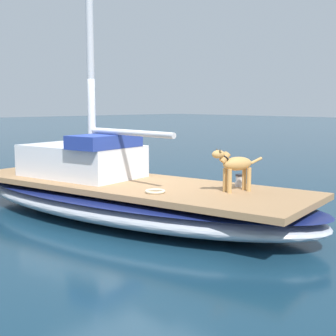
{
  "coord_description": "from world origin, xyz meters",
  "views": [
    {
      "loc": [
        -5.3,
        -6.57,
        2.06
      ],
      "look_at": [
        0.0,
        -1.0,
        1.01
      ],
      "focal_mm": 50.97,
      "sensor_mm": 36.0,
      "label": 1
    }
  ],
  "objects_px": {
    "coiled_rope": "(155,191)",
    "dog_tan": "(235,165)",
    "deck_winch": "(240,181)",
    "sailboat_main": "(130,200)"
  },
  "relations": [
    {
      "from": "deck_winch",
      "to": "coiled_rope",
      "type": "relative_size",
      "value": 0.65
    },
    {
      "from": "dog_tan",
      "to": "deck_winch",
      "type": "bearing_deg",
      "value": 28.52
    },
    {
      "from": "dog_tan",
      "to": "coiled_rope",
      "type": "xyz_separation_m",
      "value": [
        -0.98,
        0.8,
        -0.4
      ]
    },
    {
      "from": "sailboat_main",
      "to": "coiled_rope",
      "type": "relative_size",
      "value": 23.41
    },
    {
      "from": "sailboat_main",
      "to": "dog_tan",
      "type": "bearing_deg",
      "value": -71.83
    },
    {
      "from": "dog_tan",
      "to": "coiled_rope",
      "type": "distance_m",
      "value": 1.33
    },
    {
      "from": "sailboat_main",
      "to": "coiled_rope",
      "type": "height_order",
      "value": "coiled_rope"
    },
    {
      "from": "coiled_rope",
      "to": "dog_tan",
      "type": "bearing_deg",
      "value": -39.31
    },
    {
      "from": "deck_winch",
      "to": "coiled_rope",
      "type": "bearing_deg",
      "value": 158.3
    },
    {
      "from": "dog_tan",
      "to": "coiled_rope",
      "type": "relative_size",
      "value": 2.82
    }
  ]
}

